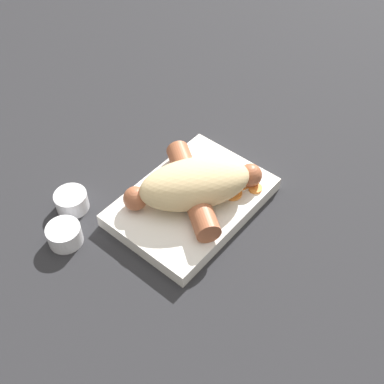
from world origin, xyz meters
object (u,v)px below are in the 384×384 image
Objects in this scene: food_tray at (192,202)px; condiment_cup_far at (65,235)px; sausage at (194,187)px; condiment_cup_near at (72,202)px; bread_roll at (194,184)px.

food_tray is 4.74× the size of condiment_cup_far.
condiment_cup_near is at bearing -48.29° from sausage.
bread_roll is 0.18m from condiment_cup_near.
food_tray is at bearing 149.62° from condiment_cup_far.
condiment_cup_far is (0.05, 0.04, 0.00)m from condiment_cup_near.
condiment_cup_near is (0.12, -0.13, -0.03)m from sausage.
condiment_cup_far is at bearing -32.04° from bread_roll.
condiment_cup_far is (0.16, -0.10, -0.04)m from bread_roll.
sausage is (-0.01, -0.01, -0.01)m from bread_roll.
sausage is 3.65× the size of condiment_cup_near.
condiment_cup_near is (0.11, -0.13, 0.00)m from food_tray.
bread_roll reaches higher than condiment_cup_near.
bread_roll is at bearing 147.96° from condiment_cup_far.
condiment_cup_near and condiment_cup_far have the same top height.
bread_roll is 0.19m from condiment_cup_far.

